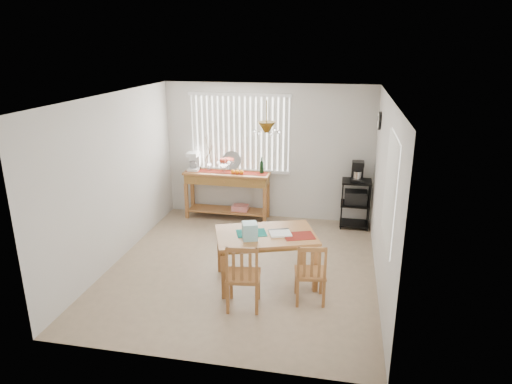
% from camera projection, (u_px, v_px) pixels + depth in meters
% --- Properties ---
extents(ground, '(4.00, 4.50, 0.01)m').
position_uv_depth(ground, '(243.00, 267.00, 7.05)').
color(ground, tan).
extents(room_shell, '(4.20, 4.70, 2.70)m').
position_uv_depth(room_shell, '(242.00, 161.00, 6.53)').
color(room_shell, silver).
rests_on(room_shell, ground).
extents(sideboard, '(1.66, 0.47, 0.93)m').
position_uv_depth(sideboard, '(228.00, 184.00, 8.83)').
color(sideboard, '#A66B38').
rests_on(sideboard, ground).
extents(sideboard_items, '(1.57, 0.39, 0.71)m').
position_uv_depth(sideboard_items, '(214.00, 164.00, 8.77)').
color(sideboard_items, maroon).
rests_on(sideboard_items, sideboard).
extents(wire_cart, '(0.53, 0.43, 0.90)m').
position_uv_depth(wire_cart, '(356.00, 199.00, 8.43)').
color(wire_cart, black).
rests_on(wire_cart, ground).
extents(cart_items, '(0.21, 0.26, 0.37)m').
position_uv_depth(cart_items, '(358.00, 172.00, 8.27)').
color(cart_items, black).
rests_on(cart_items, wire_cart).
extents(dining_table, '(1.60, 1.30, 0.74)m').
position_uv_depth(dining_table, '(266.00, 239.00, 6.44)').
color(dining_table, '#A66B38').
rests_on(dining_table, ground).
extents(table_items, '(1.16, 0.56, 0.24)m').
position_uv_depth(table_items, '(258.00, 232.00, 6.26)').
color(table_items, '#14756C').
rests_on(table_items, dining_table).
extents(chair_left, '(0.48, 0.48, 0.93)m').
position_uv_depth(chair_left, '(243.00, 277.00, 5.82)').
color(chair_left, '#A66B38').
rests_on(chair_left, ground).
extents(chair_right, '(0.46, 0.46, 0.86)m').
position_uv_depth(chair_right, '(310.00, 273.00, 5.97)').
color(chair_right, '#A66B38').
rests_on(chair_right, ground).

